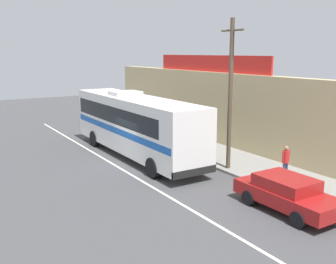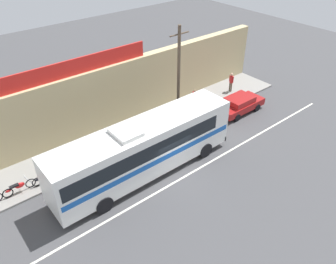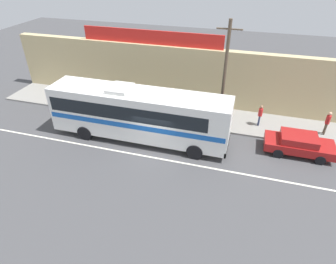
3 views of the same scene
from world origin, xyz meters
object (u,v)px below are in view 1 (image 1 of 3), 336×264
(utility_pole, at_px, (230,93))
(motorcycle_red, at_px, (132,124))
(pedestrian_far_left, at_px, (286,160))
(motorcycle_black, at_px, (140,128))
(motorcycle_blue, at_px, (122,121))
(intercity_bus, at_px, (134,122))
(parked_car, at_px, (287,193))

(utility_pole, distance_m, motorcycle_red, 12.44)
(utility_pole, relative_size, motorcycle_red, 3.93)
(motorcycle_red, xyz_separation_m, pedestrian_far_left, (14.71, 0.83, 0.51))
(motorcycle_black, bearing_deg, pedestrian_far_left, 4.26)
(motorcycle_blue, distance_m, pedestrian_far_left, 16.60)
(pedestrian_far_left, bearing_deg, utility_pole, -157.32)
(motorcycle_blue, relative_size, motorcycle_black, 0.94)
(motorcycle_blue, height_order, pedestrian_far_left, pedestrian_far_left)
(intercity_bus, bearing_deg, pedestrian_far_left, 26.51)
(pedestrian_far_left, bearing_deg, motorcycle_blue, -177.21)
(parked_car, height_order, motorcycle_blue, parked_car)
(utility_pole, bearing_deg, motorcycle_black, 178.91)
(intercity_bus, relative_size, pedestrian_far_left, 7.50)
(motorcycle_blue, bearing_deg, intercity_bus, -20.33)
(utility_pole, distance_m, motorcycle_blue, 14.23)
(parked_car, xyz_separation_m, motorcycle_black, (-15.55, 1.74, -0.17))
(motorcycle_blue, xyz_separation_m, pedestrian_far_left, (16.58, 0.81, 0.51))
(pedestrian_far_left, bearing_deg, parked_car, -47.33)
(utility_pole, xyz_separation_m, motorcycle_black, (-10.25, 0.20, -3.52))
(intercity_bus, height_order, pedestrian_far_left, intercity_bus)
(intercity_bus, xyz_separation_m, pedestrian_far_left, (7.99, 3.99, -0.99))
(utility_pole, bearing_deg, intercity_bus, -151.53)
(motorcycle_blue, distance_m, motorcycle_black, 3.53)
(intercity_bus, relative_size, utility_pole, 1.59)
(motorcycle_red, distance_m, motorcycle_black, 1.67)
(motorcycle_blue, relative_size, pedestrian_far_left, 1.14)
(intercity_bus, height_order, motorcycle_black, intercity_bus)
(parked_car, distance_m, pedestrian_far_left, 3.71)
(motorcycle_black, height_order, pedestrian_far_left, pedestrian_far_left)
(motorcycle_black, bearing_deg, motorcycle_blue, 177.37)
(motorcycle_red, height_order, motorcycle_blue, same)
(motorcycle_red, bearing_deg, utility_pole, -1.63)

